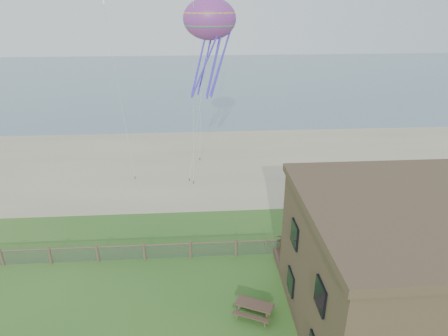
{
  "coord_description": "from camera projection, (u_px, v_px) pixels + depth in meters",
  "views": [
    {
      "loc": [
        0.7,
        -15.87,
        16.01
      ],
      "look_at": [
        2.34,
        8.0,
        5.52
      ],
      "focal_mm": 32.0,
      "sensor_mm": 36.0,
      "label": 1
    }
  ],
  "objects": [
    {
      "name": "ground",
      "position": [
        190.0,
        327.0,
        20.88
      ],
      "size": [
        160.0,
        160.0,
        0.0
      ],
      "primitive_type": "plane",
      "color": "#296021",
      "rests_on": "ground"
    },
    {
      "name": "motel_deck",
      "position": [
        389.0,
        255.0,
        26.17
      ],
      "size": [
        15.0,
        2.0,
        0.5
      ],
      "primitive_type": "cube",
      "color": "brown",
      "rests_on": "ground"
    },
    {
      "name": "chainlink_fence",
      "position": [
        191.0,
        250.0,
        26.14
      ],
      "size": [
        36.2,
        0.2,
        1.25
      ],
      "primitive_type": null,
      "color": "brown",
      "rests_on": "ground"
    },
    {
      "name": "octopus_kite",
      "position": [
        210.0,
        47.0,
        29.56
      ],
      "size": [
        4.44,
        3.88,
        7.63
      ],
      "primitive_type": null,
      "rotation": [
        0.0,
        0.0,
        -0.41
      ],
      "color": "#F93827"
    },
    {
      "name": "picnic_table",
      "position": [
        254.0,
        309.0,
        21.5
      ],
      "size": [
        2.43,
        2.2,
        0.84
      ],
      "primitive_type": null,
      "rotation": [
        0.0,
        0.0,
        -0.43
      ],
      "color": "brown",
      "rests_on": "ground"
    },
    {
      "name": "sand_beach",
      "position": [
        192.0,
        163.0,
        40.98
      ],
      "size": [
        72.0,
        20.0,
        0.02
      ],
      "primitive_type": "cube",
      "color": "tan",
      "rests_on": "ground"
    },
    {
      "name": "ocean",
      "position": [
        193.0,
        79.0,
        81.19
      ],
      "size": [
        160.0,
        68.0,
        0.02
      ],
      "primitive_type": "cube",
      "color": "slate",
      "rests_on": "ground"
    }
  ]
}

